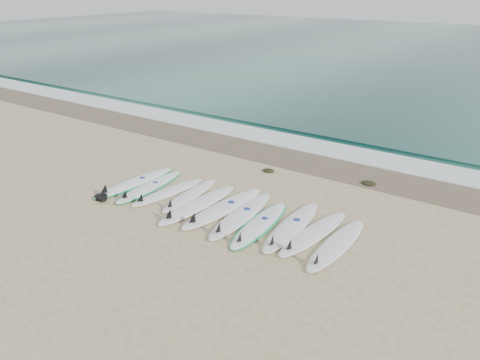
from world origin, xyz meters
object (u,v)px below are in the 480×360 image
Objects in this scene: surfboard_0 at (134,183)px; leash_coil at (101,197)px; surfboard_5 at (222,208)px; surfboard_10 at (335,245)px.

surfboard_0 is 5.98× the size of leash_coil.
surfboard_5 is 6.34× the size of leash_coil.
surfboard_10 is 5.99m from leash_coil.
surfboard_0 is 1.14m from leash_coil.
surfboard_10 is at bearing 11.44° from leash_coil.
surfboard_5 is 1.13× the size of surfboard_10.
surfboard_0 is 5.89m from surfboard_10.
surfboard_10 is at bearing 3.71° from surfboard_5.
surfboard_5 reaches higher than surfboard_0.
surfboard_0 is 0.94× the size of surfboard_5.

